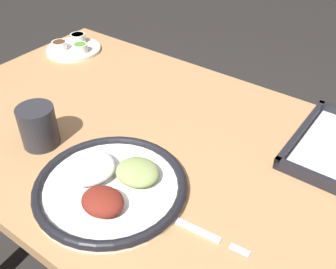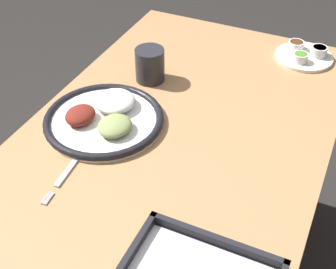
{
  "view_description": "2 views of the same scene",
  "coord_description": "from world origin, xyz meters",
  "views": [
    {
      "loc": [
        0.4,
        -0.55,
        1.3
      ],
      "look_at": [
        -0.0,
        0.0,
        0.77
      ],
      "focal_mm": 42.0,
      "sensor_mm": 36.0,
      "label": 1
    },
    {
      "loc": [
        0.76,
        0.35,
        1.47
      ],
      "look_at": [
        -0.0,
        0.0,
        0.77
      ],
      "focal_mm": 50.0,
      "sensor_mm": 36.0,
      "label": 2
    }
  ],
  "objects": [
    {
      "name": "dining_table",
      "position": [
        0.0,
        0.0,
        0.63
      ],
      "size": [
        1.28,
        0.72,
        0.74
      ],
      "color": "#AD7F51",
      "rests_on": "ground_plane"
    },
    {
      "name": "dinner_plate",
      "position": [
        -0.01,
        -0.18,
        0.76
      ],
      "size": [
        0.3,
        0.3,
        0.05
      ],
      "color": "white",
      "rests_on": "dining_table"
    },
    {
      "name": "fork",
      "position": [
        0.17,
        -0.16,
        0.74
      ],
      "size": [
        0.2,
        0.03,
        0.0
      ],
      "rotation": [
        0.0,
        0.0,
        0.09
      ],
      "color": "silver",
      "rests_on": "dining_table"
    },
    {
      "name": "saucer_plate",
      "position": [
        -0.53,
        0.21,
        0.76
      ],
      "size": [
        0.17,
        0.17,
        0.04
      ],
      "color": "white",
      "rests_on": "dining_table"
    },
    {
      "name": "drinking_cup",
      "position": [
        -0.24,
        -0.16,
        0.79
      ],
      "size": [
        0.08,
        0.08,
        0.09
      ],
      "color": "#28282D",
      "rests_on": "dining_table"
    }
  ]
}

